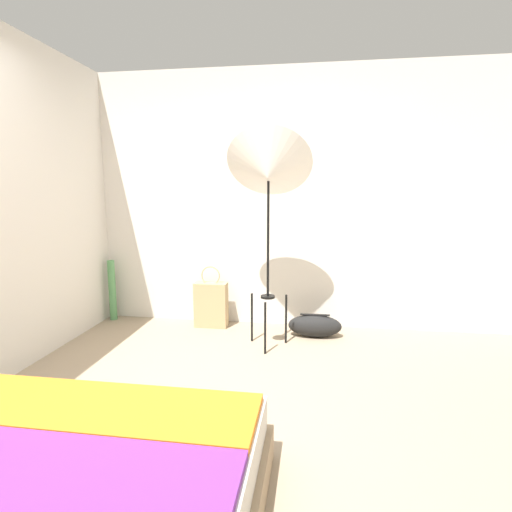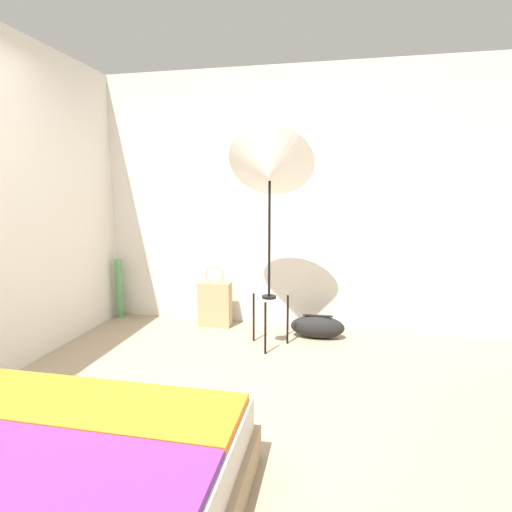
% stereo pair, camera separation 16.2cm
% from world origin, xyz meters
% --- Properties ---
extents(ground_plane, '(14.00, 14.00, 0.00)m').
position_xyz_m(ground_plane, '(0.00, 0.00, 0.00)').
color(ground_plane, gray).
extents(wall_back, '(8.00, 0.05, 2.60)m').
position_xyz_m(wall_back, '(0.00, 2.40, 1.30)').
color(wall_back, silver).
rests_on(wall_back, ground_plane).
extents(wall_side_left, '(0.05, 8.00, 2.60)m').
position_xyz_m(wall_side_left, '(-1.45, 1.00, 1.30)').
color(wall_side_left, silver).
rests_on(wall_side_left, ground_plane).
extents(photo_umbrella, '(0.75, 0.65, 1.92)m').
position_xyz_m(photo_umbrella, '(0.43, 1.75, 1.56)').
color(photo_umbrella, black).
rests_on(photo_umbrella, ground_plane).
extents(tote_bag, '(0.33, 0.15, 0.64)m').
position_xyz_m(tote_bag, '(-0.21, 2.19, 0.24)').
color(tote_bag, tan).
rests_on(tote_bag, ground_plane).
extents(duffel_bag, '(0.51, 0.21, 0.22)m').
position_xyz_m(duffel_bag, '(0.85, 2.05, 0.11)').
color(duffel_bag, black).
rests_on(duffel_bag, ground_plane).
extents(paper_roll, '(0.08, 0.08, 0.66)m').
position_xyz_m(paper_roll, '(-1.33, 2.25, 0.33)').
color(paper_roll, '#56995B').
rests_on(paper_roll, ground_plane).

